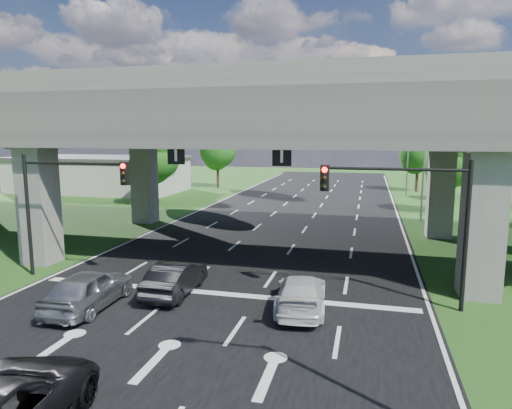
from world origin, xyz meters
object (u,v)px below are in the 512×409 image
at_px(car_dark, 176,278).
at_px(car_white, 301,293).
at_px(streetlight_far, 419,148).
at_px(streetlight_beyond, 405,144).
at_px(signal_right, 409,205).
at_px(car_silver, 89,289).
at_px(signal_left, 64,193).

bearing_deg(car_dark, car_white, 174.28).
bearing_deg(streetlight_far, streetlight_beyond, 90.00).
bearing_deg(car_white, car_dark, -9.69).
xyz_separation_m(signal_right, streetlight_far, (2.27, 20.06, 1.66)).
bearing_deg(car_silver, streetlight_beyond, -112.07).
bearing_deg(streetlight_far, car_white, -106.40).
distance_m(signal_left, car_dark, 7.00).
relative_size(car_silver, car_dark, 1.07).
distance_m(streetlight_far, car_silver, 28.01).
height_order(signal_right, signal_left, same).
distance_m(car_silver, car_white, 8.51).
bearing_deg(streetlight_far, signal_right, -96.47).
relative_size(streetlight_far, car_white, 2.14).
relative_size(signal_left, car_silver, 1.29).
bearing_deg(streetlight_beyond, car_dark, -107.83).
xyz_separation_m(car_dark, car_white, (5.59, -0.43, -0.04)).
distance_m(streetlight_far, car_white, 22.93).
xyz_separation_m(streetlight_beyond, car_dark, (-11.90, -37.00, -5.10)).
bearing_deg(streetlight_beyond, signal_right, -93.61).
relative_size(car_silver, car_white, 0.99).
relative_size(streetlight_beyond, car_silver, 2.15).
relative_size(streetlight_beyond, car_white, 2.14).
distance_m(signal_right, streetlight_far, 20.25).
distance_m(signal_right, car_white, 5.50).
relative_size(streetlight_beyond, car_dark, 2.30).
bearing_deg(car_dark, streetlight_far, -120.80).
xyz_separation_m(streetlight_far, car_white, (-6.31, -21.43, -5.14)).
bearing_deg(car_white, signal_right, -166.40).
bearing_deg(car_dark, signal_right, -175.68).
bearing_deg(car_silver, car_dark, -140.49).
bearing_deg(car_white, signal_left, -12.01).
relative_size(signal_right, car_silver, 1.29).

